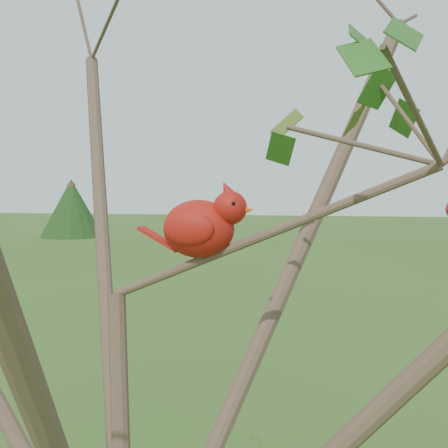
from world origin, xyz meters
name	(u,v)px	position (x,y,z in m)	size (l,w,h in m)	color
crabapple_tree	(130,211)	(0.03, -0.02, 2.12)	(2.35, 2.05, 2.95)	#463125
cardinal	(202,226)	(0.13, 0.08, 2.09)	(0.23, 0.12, 0.16)	#B01B0F
distant_trees	(326,200)	(0.50, 24.64, 1.54)	(40.40, 16.03, 3.54)	#463125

